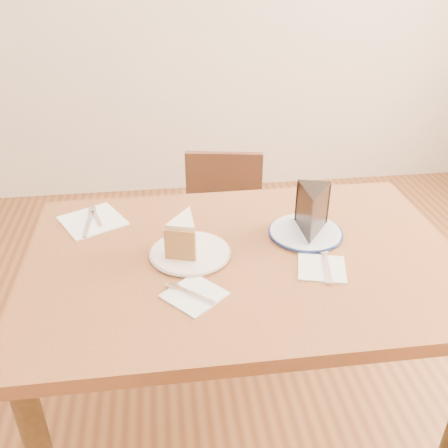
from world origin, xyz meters
The scene contains 14 objects.
ground centered at (0.00, 0.00, 0.00)m, with size 4.00×4.00×0.00m, color #4D2914.
table centered at (0.00, 0.00, 0.65)m, with size 1.20×0.80×0.75m.
chair_far centered at (0.02, 0.62, 0.42)m, with size 0.44×0.44×0.76m.
plate_cream centered at (-0.15, 0.02, 0.76)m, with size 0.22×0.22×0.01m, color white.
plate_navy centered at (0.20, 0.09, 0.76)m, with size 0.21×0.21×0.01m, color white.
carrot_cake centered at (-0.16, 0.04, 0.81)m, with size 0.08×0.11×0.09m, color beige, non-canonical shape.
chocolate_cake centered at (0.21, 0.07, 0.82)m, with size 0.10×0.14×0.13m, color black, non-canonical shape.
napkin_cream centered at (-0.15, -0.16, 0.75)m, with size 0.13×0.13×0.00m, color white.
napkin_navy centered at (0.20, -0.09, 0.75)m, with size 0.12×0.12×0.00m, color white.
napkin_spare centered at (-0.44, 0.25, 0.75)m, with size 0.17×0.17×0.00m, color white.
fork_cream centered at (-0.16, -0.16, 0.76)m, with size 0.01×0.14×0.00m, color silver.
knife_navy centered at (0.21, -0.08, 0.76)m, with size 0.02×0.17×0.00m, color silver.
fork_spare centered at (-0.43, 0.27, 0.76)m, with size 0.01×0.14×0.00m, color silver.
knife_spare centered at (-0.45, 0.22, 0.76)m, with size 0.01×0.16×0.00m, color silver.
Camera 1 is at (-0.21, -1.14, 1.52)m, focal length 40.00 mm.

